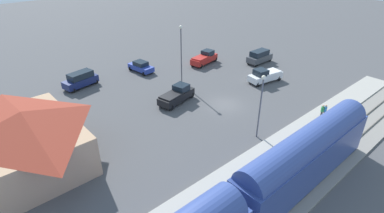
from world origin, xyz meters
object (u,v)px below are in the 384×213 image
Objects in this scene: light_pole_near_platform at (261,99)px; pickup_white at (265,75)px; pedestrian_on_platform at (325,110)px; sedan_blue at (141,67)px; pedestrian_waiting_far at (322,111)px; pickup_red at (204,58)px; pickup_black at (177,95)px; suv_charcoal at (260,56)px; station_building at (28,137)px; suv_navy at (81,79)px; light_pole_lot_center at (181,49)px; passenger_train at (238,207)px.

pickup_white is at bearing -56.39° from light_pole_near_platform.
pedestrian_on_platform is 0.36× the size of sedan_blue.
pickup_red is at bearing -6.69° from pedestrian_waiting_far.
pedestrian_waiting_far is at bearing -146.43° from pickup_black.
light_pole_near_platform is at bearing 177.99° from sedan_blue.
sedan_blue is (26.97, 7.84, -0.40)m from pedestrian_on_platform.
pedestrian_waiting_far is 0.35× the size of suv_charcoal.
pedestrian_on_platform is at bearing 161.30° from pickup_white.
pedestrian_waiting_far is (-14.02, -27.66, -1.59)m from station_building.
pickup_white is at bearing -104.60° from pickup_black.
light_pole_lot_center is at bearing -127.42° from suv_navy.
pedestrian_on_platform is 28.09m from sedan_blue.
pickup_black is (-12.02, 2.23, 0.15)m from sedan_blue.
station_building is 2.40× the size of suv_navy.
suv_navy is 0.60× the size of light_pole_lot_center.
passenger_train is 20.04m from pedestrian_waiting_far.
passenger_train reaches higher than pickup_black.
passenger_train is at bearing 175.76° from suv_navy.
passenger_train is 6.49× the size of suv_navy.
suv_charcoal is (-5.97, -7.43, 0.12)m from pickup_red.
light_pole_lot_center reaches higher than pickup_white.
station_building is 23.89m from sedan_blue.
sedan_blue is 0.96× the size of suv_charcoal.
pickup_red and pickup_white have the same top height.
light_pole_lot_center is (-3.95, 8.35, 4.31)m from pickup_red.
pickup_black is at bearing 6.65° from light_pole_near_platform.
pickup_red is 9.54m from suv_charcoal.
pedestrian_on_platform is at bearing -125.40° from pedestrian_waiting_far.
pickup_black is 1.16× the size of suv_charcoal.
suv_navy is (31.55, -2.34, -1.71)m from passenger_train.
pedestrian_on_platform is at bearing -116.97° from station_building.
suv_navy is at bearing 30.12° from pickup_black.
pickup_red is (26.67, -22.23, -1.83)m from passenger_train.
station_building is 31.05m from pedestrian_waiting_far.
pickup_black is at bearing -27.55° from passenger_train.
pickup_white is 1.20× the size of sedan_blue.
light_pole_lot_center reaches higher than station_building.
pickup_red is at bearing -5.95° from pedestrian_on_platform.
pedestrian_on_platform is at bearing 149.86° from suv_charcoal.
pickup_white is 0.99× the size of pickup_black.
pedestrian_on_platform is 0.20× the size of light_pole_lot_center.
passenger_train is 19.69× the size of pedestrian_on_platform.
pickup_white reaches higher than pedestrian_on_platform.
pedestrian_on_platform is 20.27m from light_pole_lot_center.
pickup_white is 19.52m from sedan_blue.
light_pole_near_platform is at bearing -120.18° from station_building.
pedestrian_on_platform is 23.01m from pickup_red.
passenger_train is 7.17× the size of sedan_blue.
pickup_red is at bearing -39.82° from passenger_train.
passenger_train is 26.74m from light_pole_lot_center.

